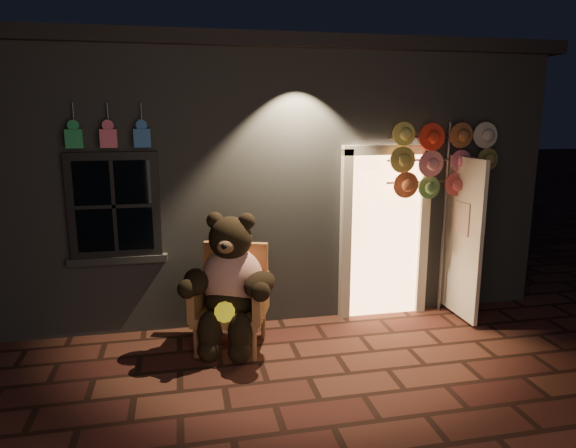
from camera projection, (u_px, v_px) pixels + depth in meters
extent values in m
plane|color=#572E21|center=(309.00, 378.00, 5.08)|extent=(60.00, 60.00, 0.00)
cube|color=slate|center=(251.00, 170.00, 8.56)|extent=(7.00, 5.00, 3.30)
cube|color=black|center=(249.00, 62.00, 8.20)|extent=(7.30, 5.30, 0.16)
cube|color=black|center=(114.00, 206.00, 5.77)|extent=(1.00, 0.10, 1.20)
cube|color=black|center=(114.00, 206.00, 5.74)|extent=(0.82, 0.06, 1.02)
cube|color=slate|center=(118.00, 259.00, 5.90)|extent=(1.10, 0.14, 0.08)
cube|color=#FFB872|center=(383.00, 235.00, 6.55)|extent=(0.92, 0.10, 2.10)
cube|color=beige|center=(346.00, 237.00, 6.41)|extent=(0.12, 0.12, 2.20)
cube|color=beige|center=(423.00, 234.00, 6.62)|extent=(0.12, 0.12, 2.20)
cube|color=beige|center=(388.00, 150.00, 6.29)|extent=(1.16, 0.12, 0.12)
cube|color=beige|center=(463.00, 238.00, 6.37)|extent=(0.05, 0.80, 2.00)
cube|color=#2A9A54|center=(74.00, 139.00, 5.46)|extent=(0.18, 0.07, 0.20)
cylinder|color=#59595E|center=(73.00, 115.00, 5.47)|extent=(0.02, 0.02, 0.25)
cube|color=#E15C78|center=(109.00, 138.00, 5.54)|extent=(0.18, 0.07, 0.20)
cylinder|color=#59595E|center=(108.00, 115.00, 5.54)|extent=(0.02, 0.02, 0.25)
cube|color=#3064AB|center=(142.00, 138.00, 5.61)|extent=(0.18, 0.07, 0.20)
cylinder|color=#59595E|center=(141.00, 115.00, 5.61)|extent=(0.02, 0.02, 0.25)
cube|color=#A76940|center=(231.00, 314.00, 5.68)|extent=(0.92, 0.89, 0.11)
cube|color=#A76940|center=(236.00, 273.00, 5.91)|extent=(0.73, 0.32, 0.74)
cube|color=#A76940|center=(199.00, 295.00, 5.65)|extent=(0.28, 0.63, 0.42)
cube|color=#A76940|center=(261.00, 298.00, 5.57)|extent=(0.28, 0.63, 0.42)
cylinder|color=#A76940|center=(196.00, 343.00, 5.47)|extent=(0.05, 0.05, 0.34)
cylinder|color=#A76940|center=(254.00, 346.00, 5.40)|extent=(0.05, 0.05, 0.34)
cylinder|color=#A76940|center=(210.00, 321.00, 6.05)|extent=(0.05, 0.05, 0.34)
cylinder|color=#A76940|center=(263.00, 323.00, 5.98)|extent=(0.05, 0.05, 0.34)
ellipsoid|color=#B53013|center=(232.00, 279.00, 5.65)|extent=(0.83, 0.74, 0.73)
ellipsoid|color=black|center=(231.00, 300.00, 5.61)|extent=(0.69, 0.64, 0.34)
sphere|color=black|center=(230.00, 238.00, 5.50)|extent=(0.59, 0.59, 0.47)
sphere|color=black|center=(215.00, 220.00, 5.51)|extent=(0.18, 0.18, 0.18)
sphere|color=black|center=(246.00, 221.00, 5.47)|extent=(0.18, 0.18, 0.18)
ellipsoid|color=brown|center=(226.00, 247.00, 5.30)|extent=(0.21, 0.18, 0.15)
ellipsoid|color=black|center=(196.00, 282.00, 5.46)|extent=(0.28, 0.48, 0.26)
ellipsoid|color=black|center=(260.00, 284.00, 5.38)|extent=(0.50, 0.54, 0.26)
ellipsoid|color=black|center=(210.00, 331.00, 5.39)|extent=(0.26, 0.26, 0.45)
ellipsoid|color=black|center=(240.00, 333.00, 5.35)|extent=(0.26, 0.26, 0.45)
sphere|color=black|center=(209.00, 350.00, 5.36)|extent=(0.24, 0.24, 0.24)
sphere|color=black|center=(240.00, 352.00, 5.33)|extent=(0.24, 0.24, 0.24)
cylinder|color=yellow|center=(225.00, 312.00, 5.32)|extent=(0.24, 0.16, 0.22)
cylinder|color=#59595E|center=(444.00, 220.00, 6.57)|extent=(0.04, 0.04, 2.46)
cylinder|color=#59595E|center=(430.00, 138.00, 6.28)|extent=(1.09, 0.03, 0.03)
cylinder|color=#59595E|center=(429.00, 160.00, 6.34)|extent=(1.09, 0.03, 0.03)
cylinder|color=#59595E|center=(428.00, 182.00, 6.39)|extent=(1.09, 0.03, 0.03)
cylinder|color=#E7D95D|center=(405.00, 134.00, 6.14)|extent=(0.31, 0.11, 0.31)
cylinder|color=#FF361F|center=(434.00, 134.00, 6.19)|extent=(0.31, 0.11, 0.31)
cylinder|color=#96552D|center=(463.00, 134.00, 6.23)|extent=(0.31, 0.11, 0.31)
cylinder|color=beige|center=(487.00, 134.00, 6.36)|extent=(0.31, 0.11, 0.31)
cylinder|color=#C0AF4D|center=(405.00, 161.00, 6.18)|extent=(0.31, 0.11, 0.31)
cylinder|color=pink|center=(434.00, 161.00, 6.22)|extent=(0.31, 0.11, 0.31)
cylinder|color=#D36A86|center=(459.00, 160.00, 6.36)|extent=(0.31, 0.11, 0.31)
cylinder|color=olive|center=(486.00, 160.00, 6.40)|extent=(0.31, 0.11, 0.31)
cylinder|color=#D26737|center=(405.00, 188.00, 6.22)|extent=(0.31, 0.11, 0.31)
cylinder|color=#578E4E|center=(430.00, 186.00, 6.35)|extent=(0.31, 0.11, 0.31)
cylinder|color=#C35153|center=(458.00, 186.00, 6.39)|extent=(0.31, 0.11, 0.31)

